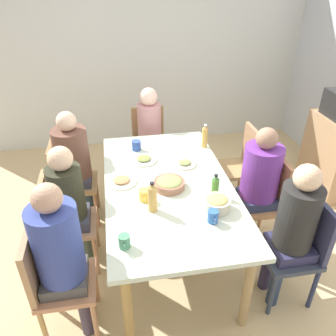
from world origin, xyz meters
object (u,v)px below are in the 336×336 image
chair_0 (53,279)px  chair_4 (265,197)px  chair_3 (149,141)px  cup_2 (213,216)px  dining_table (168,191)px  plate_1 (122,181)px  chair_6 (68,179)px  plate_2 (144,160)px  plate_0 (185,164)px  bowl_0 (170,183)px  person_1 (294,225)px  person_6 (74,159)px  cup_0 (145,195)px  person_3 (150,129)px  side_cabinet (335,155)px  person_4 (259,178)px  bottle_2 (205,136)px  chair_5 (241,163)px  bowl_1 (217,203)px  bottle_1 (215,186)px  person_0 (61,251)px  chair_2 (62,219)px  chair_1 (299,246)px  cup_1 (136,145)px  person_2 (70,200)px  cup_3 (124,242)px  bottle_0 (152,197)px

chair_0 → chair_4: (-0.63, 1.80, 0.00)m
chair_3 → cup_2: chair_3 is taller
dining_table → plate_1: size_ratio=7.53×
chair_6 → plate_2: chair_6 is taller
plate_0 → bowl_0: size_ratio=0.81×
plate_2 → person_1: bearing=43.1°
person_6 → cup_0: person_6 is taller
person_3 → plate_0: (0.96, 0.20, 0.08)m
chair_4 → side_cabinet: bearing=120.9°
person_4 → bottle_2: person_4 is taller
chair_5 → plate_1: 1.42m
bowl_1 → bottle_1: bearing=167.5°
person_0 → person_6: size_ratio=1.05×
chair_0 → bowl_0: 1.11m
person_4 → plate_1: bearing=-93.8°
person_0 → cup_0: (-0.43, 0.59, 0.06)m
chair_2 → chair_5: size_ratio=1.00×
chair_1 → bowl_1: (-0.23, -0.60, 0.31)m
chair_4 → chair_1: bearing=0.0°
person_3 → chair_4: person_3 is taller
chair_4 → cup_0: chair_4 is taller
person_6 → bottle_1: size_ratio=6.35×
cup_1 → chair_3: bearing=163.5°
person_2 → bottle_1: bearing=78.8°
chair_0 → person_1: (0.00, 1.71, 0.21)m
chair_2 → person_2: bearing=90.0°
chair_2 → chair_6: bearing=180.0°
chair_0 → chair_2: bearing=180.0°
plate_2 → bottle_1: 0.80m
person_6 → chair_4: bearing=69.9°
chair_1 → bottle_1: size_ratio=4.72×
person_1 → bottle_1: size_ratio=6.44×
cup_1 → cup_3: bearing=-8.7°
chair_6 → side_cabinet: same height
cup_2 → bowl_1: bearing=153.3°
cup_0 → side_cabinet: (-0.90, 2.29, -0.37)m
chair_5 → bottle_1: bottle_1 is taller
chair_4 → plate_1: bearing=-93.5°
chair_0 → cup_2: size_ratio=8.04×
person_0 → plate_2: size_ratio=5.26×
dining_table → cup_3: cup_3 is taller
person_1 → chair_4: (-0.63, 0.09, -0.21)m
cup_0 → bottle_0: size_ratio=0.49×
dining_table → plate_1: bearing=-101.7°
bowl_0 → bottle_2: bearing=144.1°
person_2 → bowl_1: 1.18m
chair_0 → cup_3: chair_0 is taller
plate_1 → cup_0: cup_0 is taller
dining_table → bowl_0: size_ratio=7.42×
person_4 → bottle_0: 1.05m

